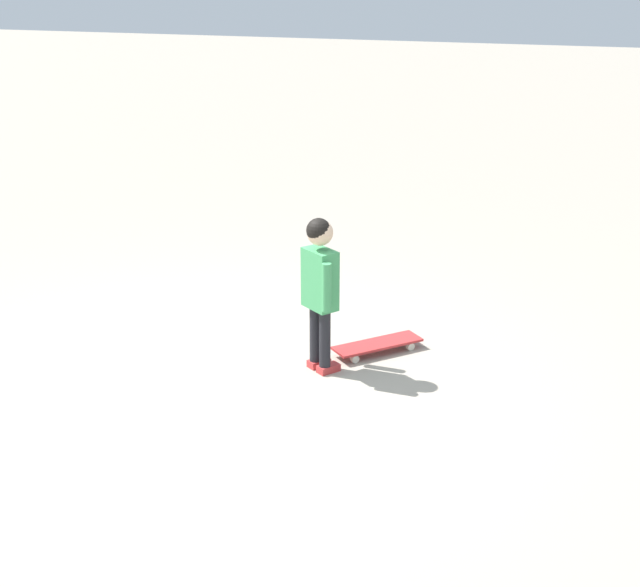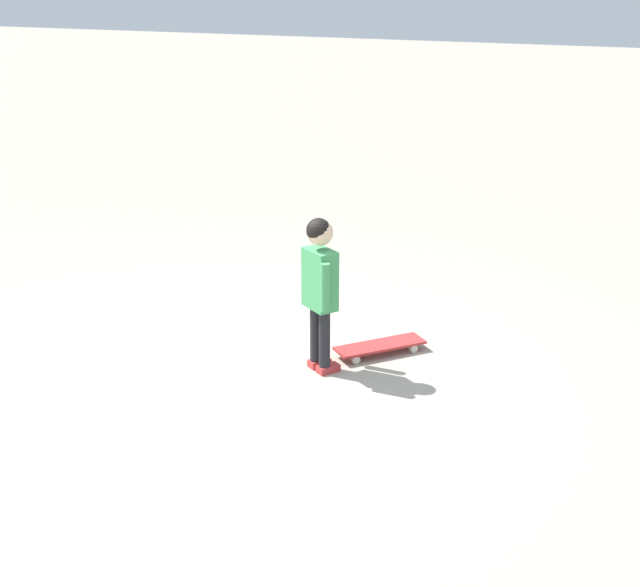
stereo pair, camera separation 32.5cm
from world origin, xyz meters
name	(u,v)px [view 1 (the left image)]	position (x,y,z in m)	size (l,w,h in m)	color
ground_plane	(230,387)	(0.00, 0.00, 0.00)	(50.00, 50.00, 0.00)	#9E9384
child_person	(320,278)	(-0.47, -0.43, 0.66)	(0.28, 0.37, 1.06)	black
skateboard	(377,345)	(-0.76, -0.83, 0.06)	(0.59, 0.60, 0.07)	#B22D2D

